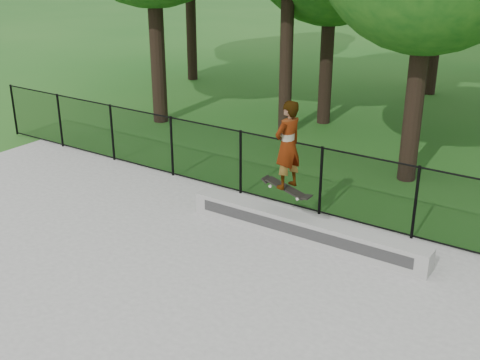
{
  "coord_description": "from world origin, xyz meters",
  "views": [
    {
      "loc": [
        7.03,
        -4.61,
        5.46
      ],
      "look_at": [
        1.13,
        4.2,
        1.2
      ],
      "focal_mm": 45.0,
      "sensor_mm": 36.0,
      "label": 1
    }
  ],
  "objects_px": {
    "car_b": "(397,26)",
    "skater_airborne": "(288,147)",
    "grind_ledge": "(304,228)",
    "car_a": "(381,18)"
  },
  "relations": [
    {
      "from": "car_b",
      "to": "skater_airborne",
      "type": "distance_m",
      "value": 28.46
    },
    {
      "from": "grind_ledge",
      "to": "car_a",
      "type": "relative_size",
      "value": 1.5
    },
    {
      "from": "grind_ledge",
      "to": "car_b",
      "type": "relative_size",
      "value": 1.72
    },
    {
      "from": "car_b",
      "to": "skater_airborne",
      "type": "relative_size",
      "value": 1.53
    },
    {
      "from": "car_a",
      "to": "skater_airborne",
      "type": "relative_size",
      "value": 1.75
    },
    {
      "from": "car_b",
      "to": "skater_airborne",
      "type": "bearing_deg",
      "value": -158.63
    },
    {
      "from": "grind_ledge",
      "to": "car_a",
      "type": "bearing_deg",
      "value": 108.92
    },
    {
      "from": "grind_ledge",
      "to": "skater_airborne",
      "type": "height_order",
      "value": "skater_airborne"
    },
    {
      "from": "grind_ledge",
      "to": "skater_airborne",
      "type": "xyz_separation_m",
      "value": [
        -0.39,
        -0.03,
        1.6
      ]
    },
    {
      "from": "grind_ledge",
      "to": "skater_airborne",
      "type": "distance_m",
      "value": 1.65
    }
  ]
}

